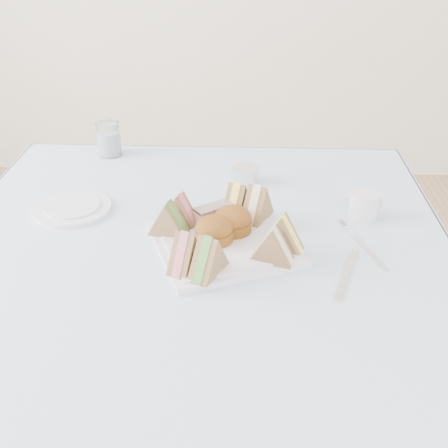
{
  "coord_description": "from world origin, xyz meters",
  "views": [
    {
      "loc": [
        0.1,
        -0.95,
        1.33
      ],
      "look_at": [
        0.06,
        -0.01,
        0.8
      ],
      "focal_mm": 45.0,
      "sensor_mm": 36.0,
      "label": 1
    }
  ],
  "objects_px": {
    "table": "(200,380)",
    "creamer_jug": "(364,205)",
    "serving_plate": "(224,243)",
    "water_glass": "(109,139)"
  },
  "relations": [
    {
      "from": "table",
      "to": "water_glass",
      "type": "bearing_deg",
      "value": 121.64
    },
    {
      "from": "serving_plate",
      "to": "table",
      "type": "bearing_deg",
      "value": 145.54
    },
    {
      "from": "water_glass",
      "to": "serving_plate",
      "type": "bearing_deg",
      "value": -54.17
    },
    {
      "from": "table",
      "to": "water_glass",
      "type": "xyz_separation_m",
      "value": [
        -0.27,
        0.44,
        0.42
      ]
    },
    {
      "from": "serving_plate",
      "to": "creamer_jug",
      "type": "relative_size",
      "value": 4.06
    },
    {
      "from": "table",
      "to": "creamer_jug",
      "type": "xyz_separation_m",
      "value": [
        0.35,
        0.12,
        0.4
      ]
    },
    {
      "from": "serving_plate",
      "to": "water_glass",
      "type": "height_order",
      "value": "water_glass"
    },
    {
      "from": "serving_plate",
      "to": "creamer_jug",
      "type": "distance_m",
      "value": 0.32
    },
    {
      "from": "serving_plate",
      "to": "creamer_jug",
      "type": "xyz_separation_m",
      "value": [
        0.29,
        0.13,
        0.02
      ]
    },
    {
      "from": "water_glass",
      "to": "creamer_jug",
      "type": "distance_m",
      "value": 0.7
    }
  ]
}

